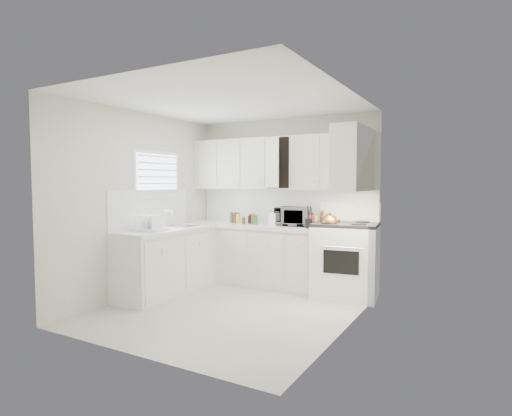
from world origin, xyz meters
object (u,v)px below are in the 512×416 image
Objects in this scene: stove at (346,250)px; tea_kettle at (330,221)px; rice_cooker at (276,218)px; utensil_crock at (309,217)px; dish_rack at (149,222)px; microwave at (293,214)px.

tea_kettle is (-0.18, -0.16, 0.40)m from stove.
rice_cooker is (-0.93, 0.22, -0.01)m from tea_kettle.
stove reaches higher than utensil_crock.
utensil_crock is (-0.51, -0.10, 0.45)m from stove.
utensil_crock is 0.75× the size of dish_rack.
utensil_crock is (0.35, -0.23, -0.01)m from microwave.
stove is 2.63× the size of microwave.
dish_rack is at bearing -156.10° from stove.
stove reaches higher than dish_rack.
dish_rack is at bearing -138.84° from microwave.
tea_kettle is 0.85× the size of utensil_crock.
dish_rack is (-1.45, -1.56, -0.05)m from microwave.
stove is 2.75m from dish_rack.
stove is 0.47m from tea_kettle.
tea_kettle is 0.34m from utensil_crock.
tea_kettle is at bearing -146.08° from stove.
rice_cooker is 0.69× the size of utensil_crock.
tea_kettle reaches higher than dish_rack.
tea_kettle is at bearing -10.88° from utensil_crock.
dish_rack is (-1.80, -1.33, -0.05)m from utensil_crock.
tea_kettle is 0.56× the size of microwave.
utensil_crock is 2.24m from dish_rack.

